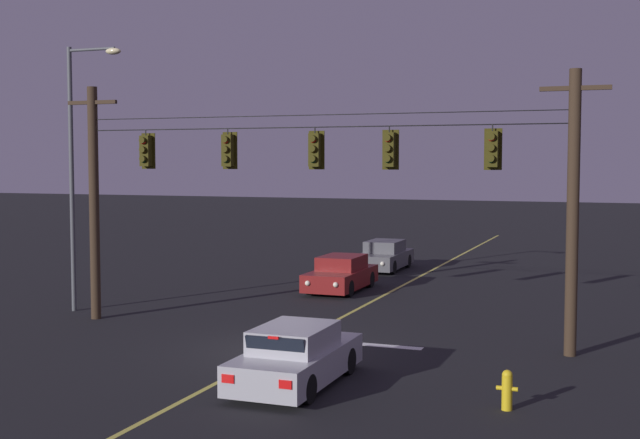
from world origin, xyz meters
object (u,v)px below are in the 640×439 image
(traffic_light_rightmost, at_px, (492,149))
(car_oncoming_trailing, at_px, (384,256))
(traffic_light_left_inner, at_px, (228,150))
(traffic_light_centre, at_px, (315,150))
(fire_hydrant, at_px, (507,389))
(traffic_light_right_inner, at_px, (389,150))
(traffic_light_leftmost, at_px, (146,151))
(car_waiting_near_lane, at_px, (296,357))
(street_lamp_corner, at_px, (78,156))
(car_oncoming_lead, at_px, (341,274))

(traffic_light_rightmost, xyz_separation_m, car_oncoming_trailing, (-7.46, 15.25, -4.80))
(traffic_light_left_inner, xyz_separation_m, traffic_light_centre, (2.81, 0.00, 0.00))
(car_oncoming_trailing, distance_m, fire_hydrant, 22.52)
(traffic_light_right_inner, height_order, car_oncoming_trailing, traffic_light_right_inner)
(traffic_light_leftmost, height_order, traffic_light_rightmost, same)
(car_waiting_near_lane, xyz_separation_m, street_lamp_corner, (-10.50, 6.23, 4.66))
(traffic_light_leftmost, bearing_deg, traffic_light_centre, 0.00)
(car_oncoming_trailing, bearing_deg, traffic_light_rightmost, -63.95)
(car_waiting_near_lane, distance_m, street_lamp_corner, 13.07)
(traffic_light_centre, xyz_separation_m, traffic_light_rightmost, (5.10, 0.00, 0.00))
(traffic_light_centre, relative_size, traffic_light_right_inner, 1.00)
(traffic_light_leftmost, height_order, traffic_light_centre, same)
(car_oncoming_trailing, distance_m, street_lamp_corner, 16.40)
(car_oncoming_lead, distance_m, street_lamp_corner, 11.14)
(street_lamp_corner, bearing_deg, fire_hydrant, -22.97)
(traffic_light_left_inner, bearing_deg, car_waiting_near_lane, -50.22)
(traffic_light_leftmost, distance_m, traffic_light_left_inner, 2.86)
(traffic_light_right_inner, bearing_deg, traffic_light_centre, 180.00)
(car_waiting_near_lane, bearing_deg, traffic_light_right_inner, 82.65)
(car_waiting_near_lane, bearing_deg, traffic_light_left_inner, 129.78)
(traffic_light_right_inner, height_order, fire_hydrant, traffic_light_right_inner)
(traffic_light_leftmost, distance_m, fire_hydrant, 14.16)
(traffic_light_left_inner, distance_m, street_lamp_corner, 6.21)
(traffic_light_leftmost, relative_size, traffic_light_right_inner, 1.00)
(car_waiting_near_lane, relative_size, street_lamp_corner, 0.48)
(traffic_light_leftmost, distance_m, traffic_light_centre, 5.68)
(street_lamp_corner, distance_m, fire_hydrant, 17.32)
(traffic_light_left_inner, bearing_deg, traffic_light_centre, 0.00)
(street_lamp_corner, xyz_separation_m, fire_hydrant, (15.31, -6.49, -4.87))
(car_oncoming_trailing, relative_size, fire_hydrant, 5.26)
(fire_hydrant, bearing_deg, traffic_light_right_inner, 126.86)
(traffic_light_left_inner, relative_size, traffic_light_centre, 1.00)
(car_oncoming_lead, bearing_deg, car_waiting_near_lane, -74.89)
(car_waiting_near_lane, distance_m, fire_hydrant, 4.82)
(traffic_light_rightmost, bearing_deg, fire_hydrant, -77.08)
(car_oncoming_trailing, relative_size, street_lamp_corner, 0.49)
(traffic_light_left_inner, xyz_separation_m, traffic_light_rightmost, (7.91, 0.00, 0.00))
(traffic_light_left_inner, xyz_separation_m, car_waiting_near_lane, (4.37, -5.25, -4.80))
(traffic_light_right_inner, bearing_deg, traffic_light_left_inner, 180.00)
(car_oncoming_trailing, bearing_deg, fire_hydrant, -67.22)
(traffic_light_left_inner, bearing_deg, car_oncoming_lead, 85.51)
(car_oncoming_trailing, bearing_deg, street_lamp_corner, -114.77)
(traffic_light_leftmost, relative_size, car_oncoming_lead, 0.28)
(traffic_light_centre, height_order, traffic_light_right_inner, same)
(traffic_light_left_inner, relative_size, car_waiting_near_lane, 0.28)
(traffic_light_leftmost, bearing_deg, car_oncoming_lead, 67.38)
(traffic_light_leftmost, bearing_deg, traffic_light_right_inner, 0.00)
(traffic_light_right_inner, relative_size, street_lamp_corner, 0.14)
(car_oncoming_lead, height_order, fire_hydrant, car_oncoming_lead)
(traffic_light_right_inner, xyz_separation_m, fire_hydrant, (4.13, -5.51, -5.01))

